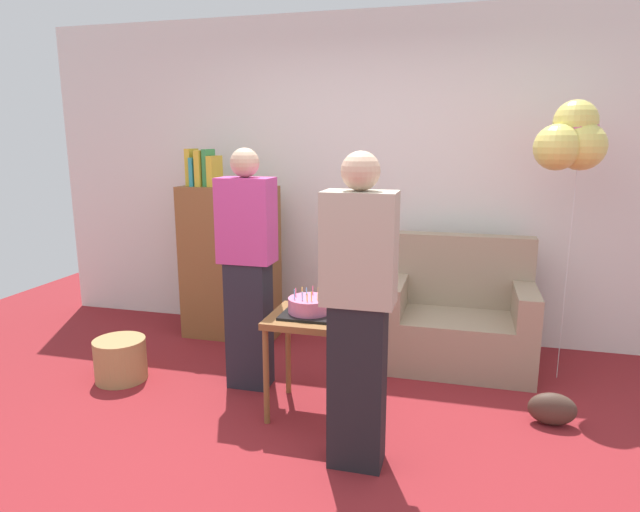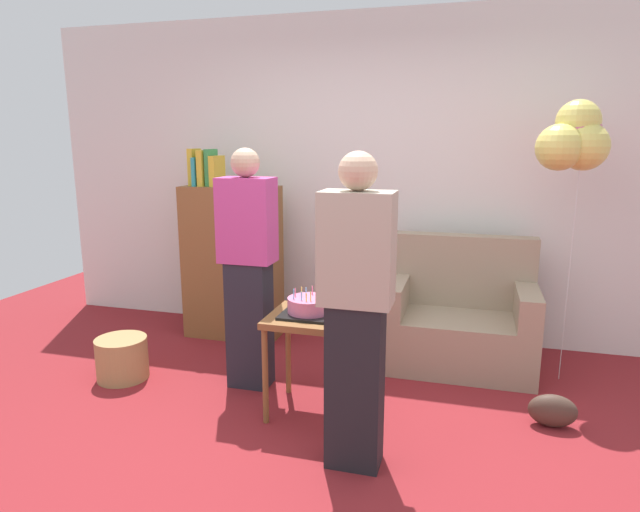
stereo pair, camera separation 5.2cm
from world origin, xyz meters
TOP-DOWN VIEW (x-y plane):
  - ground_plane at (0.00, 0.00)m, footprint 8.00×8.00m
  - wall_back at (0.00, 2.05)m, footprint 6.00×0.10m
  - couch at (0.75, 1.50)m, footprint 1.10×0.70m
  - bookshelf at (-1.15, 1.61)m, footprint 0.80×0.36m
  - side_table at (-0.12, 0.47)m, footprint 0.48×0.48m
  - birthday_cake at (-0.12, 0.47)m, footprint 0.32×0.32m
  - person_blowing_candles at (-0.62, 0.73)m, footprint 0.36×0.22m
  - person_holding_cake at (0.27, -0.01)m, footprint 0.36×0.22m
  - wicker_basket at (-1.55, 0.57)m, footprint 0.36×0.36m
  - handbag at (1.33, 0.68)m, footprint 0.28×0.14m
  - balloon_bunch at (1.43, 1.45)m, footprint 0.47×0.42m

SIDE VIEW (x-z plane):
  - ground_plane at x=0.00m, z-range 0.00..0.00m
  - handbag at x=1.33m, z-range 0.00..0.20m
  - wicker_basket at x=-1.55m, z-range 0.00..0.30m
  - couch at x=0.75m, z-range -0.14..0.82m
  - side_table at x=-0.12m, z-range 0.22..0.86m
  - bookshelf at x=-1.15m, z-range -0.13..1.48m
  - birthday_cake at x=-0.12m, z-range 0.60..0.77m
  - person_blowing_candles at x=-0.62m, z-range 0.02..1.65m
  - person_holding_cake at x=0.27m, z-range 0.02..1.65m
  - wall_back at x=0.00m, z-range 0.00..2.70m
  - balloon_bunch at x=1.43m, z-range 0.72..2.66m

